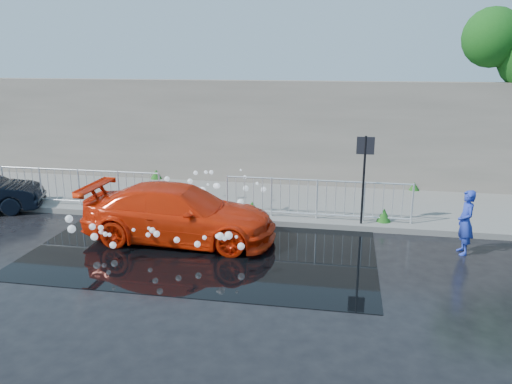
# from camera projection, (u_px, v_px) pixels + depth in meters

# --- Properties ---
(ground) EXTENTS (90.00, 90.00, 0.00)m
(ground) POSITION_uv_depth(u_px,v_px,m) (171.00, 264.00, 11.06)
(ground) COLOR black
(ground) RESTS_ON ground
(pavement) EXTENTS (30.00, 4.00, 0.15)m
(pavement) POSITION_uv_depth(u_px,v_px,m) (224.00, 199.00, 15.78)
(pavement) COLOR slate
(pavement) RESTS_ON ground
(curb) EXTENTS (30.00, 0.25, 0.16)m
(curb) POSITION_uv_depth(u_px,v_px,m) (207.00, 218.00, 13.88)
(curb) COLOR slate
(curb) RESTS_ON ground
(retaining_wall) EXTENTS (30.00, 0.60, 3.50)m
(retaining_wall) POSITION_uv_depth(u_px,v_px,m) (239.00, 131.00, 17.39)
(retaining_wall) COLOR #6B645A
(retaining_wall) RESTS_ON pavement
(puddle) EXTENTS (8.00, 5.00, 0.01)m
(puddle) POSITION_uv_depth(u_px,v_px,m) (205.00, 249.00, 11.92)
(puddle) COLOR black
(puddle) RESTS_ON ground
(sign_post) EXTENTS (0.45, 0.06, 2.50)m
(sign_post) POSITION_uv_depth(u_px,v_px,m) (364.00, 166.00, 12.82)
(sign_post) COLOR black
(sign_post) RESTS_ON ground
(railing_left) EXTENTS (5.05, 0.05, 1.10)m
(railing_left) POSITION_uv_depth(u_px,v_px,m) (79.00, 186.00, 14.73)
(railing_left) COLOR silver
(railing_left) RESTS_ON pavement
(railing_right) EXTENTS (5.05, 0.05, 1.10)m
(railing_right) POSITION_uv_depth(u_px,v_px,m) (317.00, 198.00, 13.53)
(railing_right) COLOR silver
(railing_right) RESTS_ON pavement
(weeds) EXTENTS (12.17, 3.93, 0.37)m
(weeds) POSITION_uv_depth(u_px,v_px,m) (213.00, 196.00, 15.18)
(weeds) COLOR #124614
(weeds) RESTS_ON pavement
(water_spray) EXTENTS (3.73, 5.60, 1.10)m
(water_spray) POSITION_uv_depth(u_px,v_px,m) (187.00, 207.00, 12.91)
(water_spray) COLOR white
(water_spray) RESTS_ON ground
(red_car) EXTENTS (4.81, 2.03, 1.39)m
(red_car) POSITION_uv_depth(u_px,v_px,m) (180.00, 214.00, 12.32)
(red_car) COLOR red
(red_car) RESTS_ON ground
(person) EXTENTS (0.41, 0.59, 1.52)m
(person) POSITION_uv_depth(u_px,v_px,m) (466.00, 222.00, 11.45)
(person) COLOR #2236AB
(person) RESTS_ON ground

